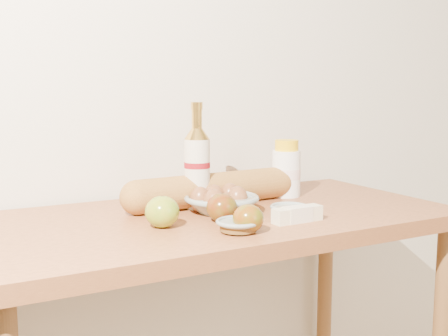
{
  "coord_description": "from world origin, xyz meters",
  "views": [
    {
      "loc": [
        -0.65,
        -0.05,
        1.21
      ],
      "look_at": [
        0.0,
        1.15,
        1.02
      ],
      "focal_mm": 45.0,
      "sensor_mm": 36.0,
      "label": 1
    }
  ],
  "objects_px": {
    "egg_bowl": "(221,202)",
    "baguette": "(213,189)",
    "table": "(218,260)",
    "cream_bottle": "(286,170)",
    "bourbon_bottle": "(197,166)"
  },
  "relations": [
    {
      "from": "cream_bottle",
      "to": "table",
      "type": "bearing_deg",
      "value": -138.15
    },
    {
      "from": "baguette",
      "to": "cream_bottle",
      "type": "bearing_deg",
      "value": -0.15
    },
    {
      "from": "cream_bottle",
      "to": "baguette",
      "type": "height_order",
      "value": "cream_bottle"
    },
    {
      "from": "bourbon_bottle",
      "to": "cream_bottle",
      "type": "bearing_deg",
      "value": 18.79
    },
    {
      "from": "table",
      "to": "egg_bowl",
      "type": "bearing_deg",
      "value": 36.23
    },
    {
      "from": "table",
      "to": "cream_bottle",
      "type": "xyz_separation_m",
      "value": [
        0.28,
        0.11,
        0.2
      ]
    },
    {
      "from": "bourbon_bottle",
      "to": "egg_bowl",
      "type": "relative_size",
      "value": 1.32
    },
    {
      "from": "egg_bowl",
      "to": "cream_bottle",
      "type": "bearing_deg",
      "value": 20.6
    },
    {
      "from": "cream_bottle",
      "to": "bourbon_bottle",
      "type": "bearing_deg",
      "value": -154.27
    },
    {
      "from": "table",
      "to": "cream_bottle",
      "type": "height_order",
      "value": "cream_bottle"
    },
    {
      "from": "table",
      "to": "baguette",
      "type": "xyz_separation_m",
      "value": [
        0.03,
        0.1,
        0.17
      ]
    },
    {
      "from": "cream_bottle",
      "to": "egg_bowl",
      "type": "distance_m",
      "value": 0.29
    },
    {
      "from": "table",
      "to": "baguette",
      "type": "bearing_deg",
      "value": 70.55
    },
    {
      "from": "cream_bottle",
      "to": "egg_bowl",
      "type": "relative_size",
      "value": 0.78
    },
    {
      "from": "egg_bowl",
      "to": "baguette",
      "type": "xyz_separation_m",
      "value": [
        0.02,
        0.09,
        0.02
      ]
    }
  ]
}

